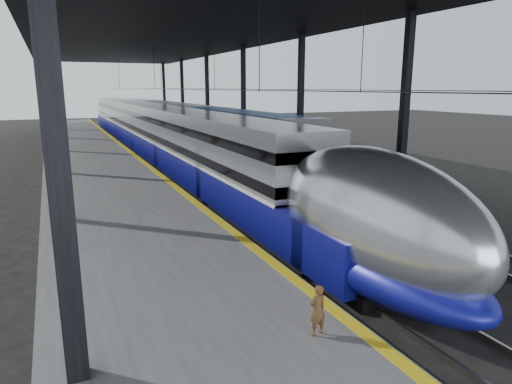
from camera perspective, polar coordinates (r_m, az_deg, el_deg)
ground at (r=14.65m, az=1.37°, el=-9.60°), size 160.00×160.00×0.00m
platform at (r=32.69m, az=-19.71°, el=3.18°), size 6.00×80.00×1.00m
yellow_strip at (r=32.94m, az=-14.92°, el=4.46°), size 0.30×80.00×0.01m
rails at (r=34.27m, az=-6.22°, el=3.57°), size 6.52×80.00×0.16m
canopy at (r=33.31m, az=-11.12°, el=18.75°), size 18.00×75.00×9.47m
tgv_train at (r=38.30m, az=-12.27°, el=7.18°), size 2.93×65.20×4.20m
second_train at (r=50.63m, az=-9.44°, el=8.67°), size 2.86×56.05×3.94m
child at (r=8.98m, az=7.70°, el=-14.41°), size 0.40×0.29×1.01m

